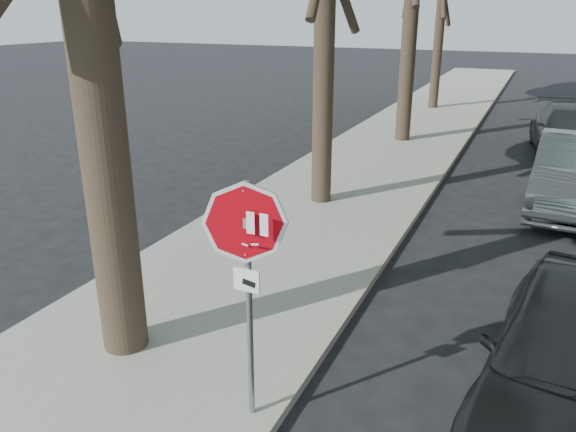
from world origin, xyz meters
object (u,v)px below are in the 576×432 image
Objects in this scene: car_c at (571,132)px; car_a at (574,357)px; car_b at (576,173)px; stop_sign at (247,258)px.

car_a is at bearing -96.61° from car_c.
car_a is 0.91× the size of car_b.
car_c is (3.30, 14.38, -1.22)m from stop_sign.
stop_sign is at bearing -108.53° from car_c.
car_b is (3.30, 9.18, -1.16)m from stop_sign.
car_a is 7.65m from car_b.
stop_sign is 0.60× the size of car_a.
car_c is at bearing 93.18° from car_b.
car_a is at bearing 26.38° from stop_sign.
car_a reaches higher than car_c.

